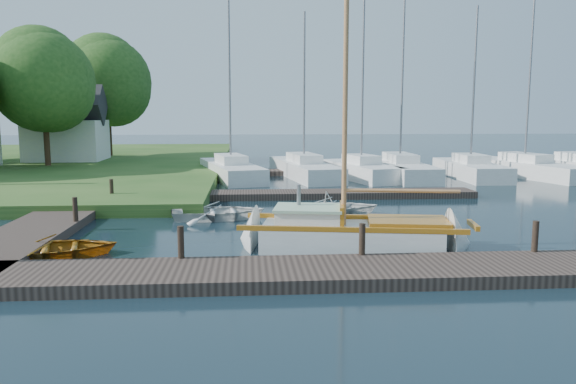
{
  "coord_description": "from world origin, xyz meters",
  "views": [
    {
      "loc": [
        -1.36,
        -18.58,
        3.85
      ],
      "look_at": [
        0.0,
        0.0,
        1.2
      ],
      "focal_mm": 35.0,
      "sensor_mm": 36.0,
      "label": 1
    }
  ],
  "objects": [
    {
      "name": "marina_boat_5",
      "position": [
        15.4,
        14.1,
        0.58
      ],
      "size": [
        4.44,
        9.32,
        12.21
      ],
      "rotation": [
        0.0,
        0.0,
        1.83
      ],
      "color": "silver",
      "rests_on": "ground"
    },
    {
      "name": "dinghy",
      "position": [
        -6.56,
        -3.54,
        0.34
      ],
      "size": [
        3.76,
        3.07,
        0.68
      ],
      "primitive_type": "imported",
      "rotation": [
        0.0,
        0.0,
        1.81
      ],
      "color": "#9A6110",
      "rests_on": "ground"
    },
    {
      "name": "mooring_post_4",
      "position": [
        -7.0,
        0.0,
        0.7
      ],
      "size": [
        0.16,
        0.16,
        0.8
      ],
      "primitive_type": "cylinder",
      "color": "black",
      "rests_on": "left_dock"
    },
    {
      "name": "marina_boat_2",
      "position": [
        5.28,
        13.61,
        0.57
      ],
      "size": [
        3.94,
        7.34,
        10.6
      ],
      "rotation": [
        0.0,
        0.0,
        1.83
      ],
      "color": "silver",
      "rests_on": "ground"
    },
    {
      "name": "pontoon",
      "position": [
        10.0,
        16.0,
        0.15
      ],
      "size": [
        30.0,
        1.6,
        0.3
      ],
      "primitive_type": "cube",
      "color": "#2D231E",
      "rests_on": "ground"
    },
    {
      "name": "sailboat",
      "position": [
        1.72,
        -3.15,
        0.34
      ],
      "size": [
        7.37,
        3.11,
        9.83
      ],
      "rotation": [
        0.0,
        0.0,
        -0.16
      ],
      "color": "silver",
      "rests_on": "ground"
    },
    {
      "name": "tree_7",
      "position": [
        -12.0,
        26.05,
        6.2
      ],
      "size": [
        6.83,
        6.83,
        9.38
      ],
      "color": "#332114",
      "rests_on": "shore"
    },
    {
      "name": "house_c",
      "position": [
        -14.0,
        22.0,
        2.58
      ],
      "size": [
        5.25,
        4.0,
        5.28
      ],
      "color": "white",
      "rests_on": "shore"
    },
    {
      "name": "mooring_post_5",
      "position": [
        -7.0,
        5.0,
        0.7
      ],
      "size": [
        0.16,
        0.16,
        0.8
      ],
      "primitive_type": "cylinder",
      "color": "black",
      "rests_on": "left_dock"
    },
    {
      "name": "near_dock",
      "position": [
        0.0,
        -6.0,
        0.15
      ],
      "size": [
        18.0,
        2.2,
        0.3
      ],
      "primitive_type": "cube",
      "color": "#2D231E",
      "rests_on": "ground"
    },
    {
      "name": "tree_3",
      "position": [
        -14.0,
        18.05,
        5.81
      ],
      "size": [
        6.41,
        6.38,
        8.74
      ],
      "color": "#332114",
      "rests_on": "shore"
    },
    {
      "name": "marina_boat_0",
      "position": [
        -2.32,
        14.29,
        0.56
      ],
      "size": [
        4.23,
        8.96,
        10.25
      ],
      "rotation": [
        0.0,
        0.0,
        1.81
      ],
      "color": "silver",
      "rests_on": "ground"
    },
    {
      "name": "far_dock",
      "position": [
        2.0,
        6.5,
        0.15
      ],
      "size": [
        14.0,
        1.6,
        0.3
      ],
      "primitive_type": "cube",
      "color": "#2D231E",
      "rests_on": "ground"
    },
    {
      "name": "mooring_post_3",
      "position": [
        6.0,
        -5.0,
        0.7
      ],
      "size": [
        0.16,
        0.16,
        0.8
      ],
      "primitive_type": "cylinder",
      "color": "black",
      "rests_on": "near_dock"
    },
    {
      "name": "tender_b",
      "position": [
        1.67,
        1.72,
        0.53
      ],
      "size": [
        2.54,
        2.39,
        1.07
      ],
      "primitive_type": "imported",
      "rotation": [
        0.0,
        0.0,
        1.96
      ],
      "color": "silver",
      "rests_on": "ground"
    },
    {
      "name": "tender_c",
      "position": [
        1.86,
        2.21,
        0.36
      ],
      "size": [
        3.6,
        2.63,
        0.73
      ],
      "primitive_type": "imported",
      "rotation": [
        0.0,
        0.0,
        1.61
      ],
      "color": "silver",
      "rests_on": "ground"
    },
    {
      "name": "tender_a",
      "position": [
        -2.41,
        1.64,
        0.35
      ],
      "size": [
        3.66,
        2.83,
        0.7
      ],
      "primitive_type": "imported",
      "rotation": [
        0.0,
        0.0,
        1.7
      ],
      "color": "silver",
      "rests_on": "ground"
    },
    {
      "name": "mooring_post_2",
      "position": [
        1.5,
        -5.0,
        0.7
      ],
      "size": [
        0.16,
        0.16,
        0.8
      ],
      "primitive_type": "cylinder",
      "color": "black",
      "rests_on": "near_dock"
    },
    {
      "name": "marina_boat_4",
      "position": [
        11.87,
        13.71,
        0.56
      ],
      "size": [
        2.36,
        7.61,
        9.9
      ],
      "rotation": [
        0.0,
        0.0,
        1.55
      ],
      "color": "silver",
      "rests_on": "ground"
    },
    {
      "name": "ground",
      "position": [
        0.0,
        0.0,
        0.0
      ],
      "size": [
        160.0,
        160.0,
        0.0
      ],
      "primitive_type": "plane",
      "color": "black",
      "rests_on": "ground"
    },
    {
      "name": "left_dock",
      "position": [
        -8.0,
        2.0,
        0.15
      ],
      "size": [
        2.2,
        18.0,
        0.3
      ],
      "primitive_type": "cube",
      "color": "#2D231E",
      "rests_on": "ground"
    },
    {
      "name": "marina_boat_3",
      "position": [
        7.84,
        14.53,
        0.57
      ],
      "size": [
        2.27,
        9.5,
        12.02
      ],
      "rotation": [
        0.0,
        0.0,
        1.58
      ],
      "color": "silver",
      "rests_on": "ground"
    },
    {
      "name": "mooring_post_1",
      "position": [
        -3.0,
        -5.0,
        0.7
      ],
      "size": [
        0.16,
        0.16,
        0.8
      ],
      "primitive_type": "cylinder",
      "color": "black",
      "rests_on": "near_dock"
    },
    {
      "name": "marina_boat_1",
      "position": [
        2.04,
        14.77,
        0.56
      ],
      "size": [
        3.79,
        9.61,
        9.62
      ],
      "rotation": [
        0.0,
        0.0,
        1.74
      ],
      "color": "silver",
      "rests_on": "ground"
    }
  ]
}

